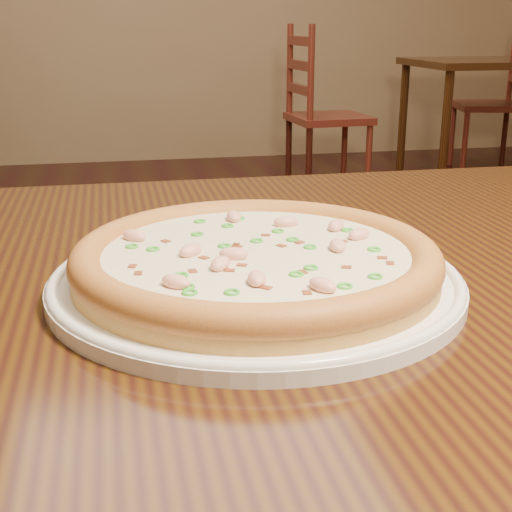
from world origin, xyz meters
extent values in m
cube|color=black|center=(-0.10, -0.08, 0.73)|extent=(1.20, 0.80, 0.04)
cylinder|color=white|center=(-0.22, -0.13, 0.76)|extent=(0.35, 0.35, 0.01)
torus|color=white|center=(-0.22, -0.13, 0.76)|extent=(0.35, 0.35, 0.01)
cylinder|color=#BD9541|center=(-0.22, -0.13, 0.77)|extent=(0.31, 0.31, 0.02)
torus|color=#C07D3E|center=(-0.22, -0.13, 0.78)|extent=(0.31, 0.31, 0.03)
cylinder|color=#F3E4C7|center=(-0.22, -0.13, 0.78)|extent=(0.26, 0.26, 0.00)
ellipsoid|color=#F2B29E|center=(-0.32, -0.08, 0.79)|extent=(0.03, 0.03, 0.01)
ellipsoid|color=#F2B29E|center=(-0.23, -0.21, 0.79)|extent=(0.02, 0.03, 0.01)
ellipsoid|color=#F2B29E|center=(-0.13, -0.09, 0.79)|extent=(0.02, 0.03, 0.01)
ellipsoid|color=#F2B29E|center=(-0.25, -0.17, 0.79)|extent=(0.02, 0.03, 0.01)
ellipsoid|color=#F2B29E|center=(-0.29, -0.21, 0.79)|extent=(0.03, 0.03, 0.01)
ellipsoid|color=#F2B29E|center=(-0.15, -0.15, 0.79)|extent=(0.02, 0.03, 0.01)
ellipsoid|color=#F2B29E|center=(-0.27, -0.13, 0.79)|extent=(0.03, 0.03, 0.01)
ellipsoid|color=#F2B29E|center=(-0.12, -0.12, 0.79)|extent=(0.03, 0.02, 0.01)
ellipsoid|color=#F2B29E|center=(-0.24, -0.15, 0.79)|extent=(0.03, 0.02, 0.01)
ellipsoid|color=#F2B29E|center=(-0.22, -0.04, 0.79)|extent=(0.02, 0.03, 0.01)
ellipsoid|color=#F2B29E|center=(-0.17, -0.06, 0.79)|extent=(0.02, 0.01, 0.01)
ellipsoid|color=#F2B29E|center=(-0.19, -0.23, 0.79)|extent=(0.02, 0.03, 0.01)
cube|color=maroon|center=(-0.29, -0.09, 0.78)|extent=(0.01, 0.01, 0.00)
cube|color=maroon|center=(-0.26, -0.15, 0.78)|extent=(0.01, 0.01, 0.00)
cube|color=maroon|center=(-0.12, -0.17, 0.78)|extent=(0.01, 0.01, 0.00)
cube|color=maroon|center=(-0.19, -0.13, 0.78)|extent=(0.01, 0.01, 0.00)
cube|color=maroon|center=(-0.20, -0.09, 0.78)|extent=(0.01, 0.01, 0.00)
cube|color=maroon|center=(-0.19, -0.20, 0.78)|extent=(0.01, 0.01, 0.00)
cube|color=maroon|center=(-0.23, -0.12, 0.78)|extent=(0.01, 0.01, 0.00)
cube|color=maroon|center=(-0.27, -0.18, 0.78)|extent=(0.01, 0.01, 0.00)
cube|color=maroon|center=(-0.31, -0.07, 0.78)|extent=(0.01, 0.01, 0.00)
cube|color=maroon|center=(-0.23, -0.12, 0.78)|extent=(0.01, 0.01, 0.00)
cube|color=maroon|center=(-0.23, -0.22, 0.78)|extent=(0.01, 0.01, 0.00)
cube|color=maroon|center=(-0.20, -0.24, 0.78)|extent=(0.01, 0.01, 0.00)
cube|color=maroon|center=(-0.25, -0.18, 0.78)|extent=(0.01, 0.01, 0.00)
cube|color=maroon|center=(-0.32, -0.16, 0.78)|extent=(0.01, 0.01, 0.00)
cube|color=maroon|center=(-0.14, -0.13, 0.78)|extent=(0.01, 0.01, 0.00)
cube|color=maroon|center=(-0.16, -0.19, 0.78)|extent=(0.01, 0.01, 0.00)
cube|color=maroon|center=(-0.12, -0.19, 0.78)|extent=(0.01, 0.01, 0.00)
cube|color=maroon|center=(-0.18, -0.12, 0.78)|extent=(0.01, 0.01, 0.00)
cube|color=maroon|center=(-0.24, -0.17, 0.78)|extent=(0.01, 0.01, 0.00)
cube|color=maroon|center=(-0.32, -0.17, 0.78)|extent=(0.01, 0.01, 0.00)
torus|color=green|center=(-0.18, -0.19, 0.79)|extent=(0.01, 0.01, 0.00)
torus|color=green|center=(-0.12, -0.15, 0.79)|extent=(0.01, 0.01, 0.00)
torus|color=green|center=(-0.28, -0.18, 0.79)|extent=(0.01, 0.01, 0.00)
torus|color=green|center=(-0.26, -0.08, 0.79)|extent=(0.01, 0.01, 0.00)
torus|color=green|center=(-0.24, -0.12, 0.79)|extent=(0.02, 0.02, 0.00)
torus|color=green|center=(-0.28, -0.21, 0.79)|extent=(0.02, 0.02, 0.00)
torus|color=green|center=(-0.19, -0.08, 0.79)|extent=(0.01, 0.01, 0.00)
torus|color=green|center=(-0.17, -0.23, 0.79)|extent=(0.02, 0.02, 0.00)
torus|color=green|center=(-0.17, -0.14, 0.79)|extent=(0.02, 0.02, 0.00)
torus|color=green|center=(-0.21, -0.11, 0.79)|extent=(0.02, 0.02, 0.00)
torus|color=green|center=(-0.21, -0.03, 0.79)|extent=(0.02, 0.02, 0.00)
torus|color=green|center=(-0.23, -0.06, 0.79)|extent=(0.02, 0.02, 0.00)
torus|color=green|center=(-0.14, -0.22, 0.79)|extent=(0.02, 0.02, 0.00)
torus|color=green|center=(-0.28, -0.22, 0.79)|extent=(0.01, 0.01, 0.00)
torus|color=green|center=(-0.20, -0.20, 0.79)|extent=(0.02, 0.02, 0.00)
torus|color=green|center=(-0.25, -0.23, 0.79)|extent=(0.02, 0.02, 0.00)
torus|color=green|center=(-0.25, -0.04, 0.79)|extent=(0.01, 0.01, 0.00)
torus|color=green|center=(-0.30, -0.12, 0.79)|extent=(0.01, 0.01, 0.00)
torus|color=green|center=(-0.12, -0.09, 0.79)|extent=(0.02, 0.02, 0.00)
torus|color=green|center=(-0.32, -0.10, 0.79)|extent=(0.01, 0.01, 0.00)
torus|color=green|center=(-0.18, -0.11, 0.79)|extent=(0.01, 0.01, 0.00)
cube|color=black|center=(1.95, 3.28, 0.73)|extent=(1.00, 0.70, 0.04)
cylinder|color=black|center=(1.50, 2.98, 0.35)|extent=(0.05, 0.05, 0.71)
cylinder|color=black|center=(1.50, 3.58, 0.35)|extent=(0.05, 0.05, 0.71)
cube|color=#4E1F17|center=(0.91, 3.28, 0.43)|extent=(0.45, 0.45, 0.04)
cylinder|color=#4E1F17|center=(1.10, 3.11, 0.21)|extent=(0.04, 0.04, 0.41)
cylinder|color=#4E1F17|center=(1.08, 3.47, 0.21)|extent=(0.04, 0.04, 0.41)
cylinder|color=#4E1F17|center=(0.74, 3.09, 0.21)|extent=(0.04, 0.04, 0.41)
cylinder|color=#4E1F17|center=(0.72, 3.45, 0.21)|extent=(0.04, 0.04, 0.41)
cylinder|color=#4E1F17|center=(0.74, 3.09, 0.47)|extent=(0.04, 0.04, 0.95)
cylinder|color=#4E1F17|center=(0.72, 3.45, 0.47)|extent=(0.04, 0.04, 0.95)
cube|color=#4E1F17|center=(0.73, 3.27, 0.60)|extent=(0.06, 0.36, 0.05)
cube|color=#4E1F17|center=(0.73, 3.27, 0.73)|extent=(0.06, 0.36, 0.05)
cube|color=#4E1F17|center=(0.73, 3.27, 0.86)|extent=(0.06, 0.36, 0.05)
cube|color=#4E1F17|center=(2.14, 3.68, 0.43)|extent=(0.51, 0.51, 0.04)
cylinder|color=#4E1F17|center=(2.00, 3.89, 0.21)|extent=(0.04, 0.04, 0.41)
cylinder|color=#4E1F17|center=(1.92, 3.54, 0.21)|extent=(0.04, 0.04, 0.41)
cylinder|color=#4E1F17|center=(2.35, 3.81, 0.21)|extent=(0.04, 0.04, 0.41)
cylinder|color=#4E1F17|center=(2.35, 3.81, 0.47)|extent=(0.04, 0.04, 0.95)
camera|label=1|loc=(-0.33, -0.69, 0.97)|focal=50.00mm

